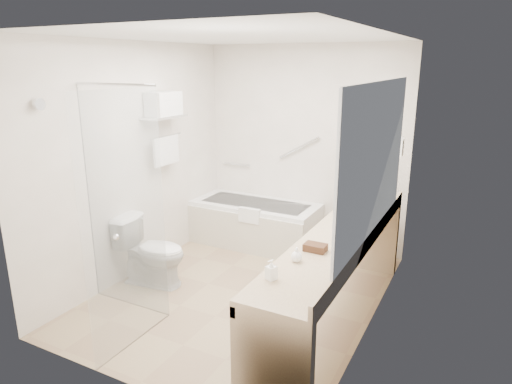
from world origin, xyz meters
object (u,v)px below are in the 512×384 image
at_px(vanity_counter, 337,260).
at_px(toilet, 152,252).
at_px(bathtub, 255,223).
at_px(amenity_basket, 315,247).
at_px(water_bottle_left, 339,213).

xyz_separation_m(vanity_counter, toilet, (-1.97, -0.10, -0.28)).
height_order(bathtub, amenity_basket, amenity_basket).
bearing_deg(vanity_counter, amenity_basket, -101.09).
bearing_deg(bathtub, vanity_counter, -42.35).
bearing_deg(amenity_basket, bathtub, 129.56).
bearing_deg(bathtub, water_bottle_left, -35.78).
height_order(toilet, water_bottle_left, water_bottle_left).
distance_m(bathtub, toilet, 1.56).
bearing_deg(amenity_basket, toilet, 172.01).
xyz_separation_m(bathtub, amenity_basket, (1.45, -1.76, 0.60)).
distance_m(bathtub, amenity_basket, 2.36).
bearing_deg(vanity_counter, toilet, -177.06).
bearing_deg(toilet, amenity_basket, -106.24).
bearing_deg(water_bottle_left, amenity_basket, -86.34).
height_order(bathtub, toilet, toilet).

